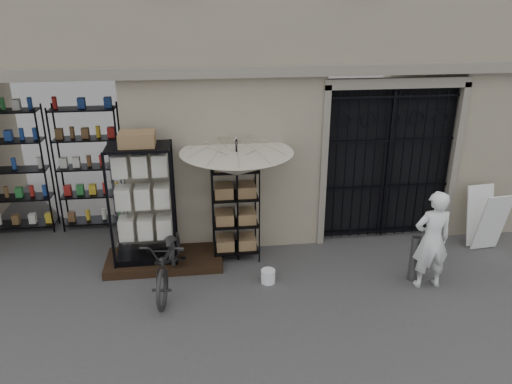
{
  "coord_description": "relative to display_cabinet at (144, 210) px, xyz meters",
  "views": [
    {
      "loc": [
        -1.74,
        -6.27,
        4.45
      ],
      "look_at": [
        -0.8,
        1.4,
        1.35
      ],
      "focal_mm": 35.0,
      "sensor_mm": 36.0,
      "label": 1
    }
  ],
  "objects": [
    {
      "name": "ground",
      "position": [
        2.68,
        -1.55,
        -1.06
      ],
      "size": [
        80.0,
        80.0,
        0.0
      ],
      "primitive_type": "plane",
      "color": "black",
      "rests_on": "ground"
    },
    {
      "name": "shop_recess",
      "position": [
        -1.82,
        1.25,
        0.44
      ],
      "size": [
        3.0,
        1.7,
        3.0
      ],
      "primitive_type": "cube",
      "color": "black",
      "rests_on": "ground"
    },
    {
      "name": "shop_shelving",
      "position": [
        -1.87,
        1.75,
        0.19
      ],
      "size": [
        2.7,
        0.5,
        2.5
      ],
      "primitive_type": "cube",
      "color": "black",
      "rests_on": "ground"
    },
    {
      "name": "iron_gate",
      "position": [
        4.43,
        0.73,
        0.44
      ],
      "size": [
        2.5,
        0.21,
        3.0
      ],
      "color": "black",
      "rests_on": "ground"
    },
    {
      "name": "step_platform",
      "position": [
        0.28,
        -0.0,
        -0.98
      ],
      "size": [
        2.0,
        0.9,
        0.15
      ],
      "primitive_type": "cube",
      "color": "black",
      "rests_on": "ground"
    },
    {
      "name": "display_cabinet",
      "position": [
        0.0,
        0.0,
        0.0
      ],
      "size": [
        1.16,
        0.93,
        2.19
      ],
      "rotation": [
        0.0,
        0.0,
        0.35
      ],
      "color": "black",
      "rests_on": "step_platform"
    },
    {
      "name": "wire_rack",
      "position": [
        1.55,
        0.15,
        -0.19
      ],
      "size": [
        0.86,
        0.68,
        1.78
      ],
      "rotation": [
        0.0,
        0.0,
        -0.17
      ],
      "color": "black",
      "rests_on": "ground"
    },
    {
      "name": "market_umbrella",
      "position": [
        1.58,
        -0.01,
        0.87
      ],
      "size": [
        1.74,
        1.77,
        2.68
      ],
      "rotation": [
        0.0,
        0.0,
        0.06
      ],
      "color": "black",
      "rests_on": "ground"
    },
    {
      "name": "white_bucket",
      "position": [
        2.0,
        -0.81,
        -0.95
      ],
      "size": [
        0.25,
        0.25,
        0.23
      ],
      "primitive_type": "cylinder",
      "rotation": [
        0.0,
        0.0,
        0.06
      ],
      "color": "silver",
      "rests_on": "ground"
    },
    {
      "name": "bicycle",
      "position": [
        0.42,
        -0.73,
        -1.06
      ],
      "size": [
        0.78,
        1.06,
        1.88
      ],
      "primitive_type": "imported",
      "rotation": [
        0.0,
        0.0,
        -0.13
      ],
      "color": "black",
      "rests_on": "ground"
    },
    {
      "name": "steel_bollard",
      "position": [
        4.39,
        -1.01,
        -0.67
      ],
      "size": [
        0.18,
        0.18,
        0.79
      ],
      "primitive_type": "cylinder",
      "rotation": [
        0.0,
        0.0,
        0.3
      ],
      "color": "#5B5C5C",
      "rests_on": "ground"
    },
    {
      "name": "shopkeeper",
      "position": [
        4.55,
        -1.2,
        -1.06
      ],
      "size": [
        0.62,
        1.66,
        0.39
      ],
      "primitive_type": "imported",
      "rotation": [
        0.0,
        0.0,
        3.16
      ],
      "color": "silver",
      "rests_on": "ground"
    },
    {
      "name": "easel_sign",
      "position": [
        6.15,
        -0.09,
        -0.47
      ],
      "size": [
        0.6,
        0.67,
        1.13
      ],
      "rotation": [
        0.0,
        0.0,
        0.1
      ],
      "color": "silver",
      "rests_on": "ground"
    }
  ]
}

